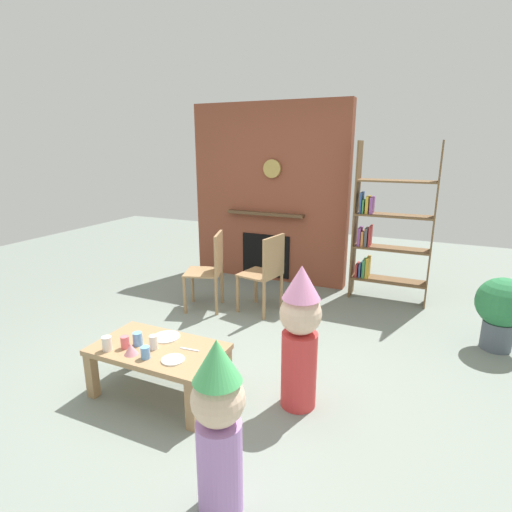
# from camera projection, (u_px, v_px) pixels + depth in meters

# --- Properties ---
(ground_plane) EXTENTS (12.00, 12.00, 0.00)m
(ground_plane) POSITION_uv_depth(u_px,v_px,m) (219.00, 379.00, 3.28)
(ground_plane) COLOR gray
(brick_fireplace_feature) EXTENTS (2.20, 0.28, 2.40)m
(brick_fireplace_feature) POSITION_uv_depth(u_px,v_px,m) (269.00, 195.00, 5.50)
(brick_fireplace_feature) COLOR brown
(brick_fireplace_feature) RESTS_ON ground_plane
(bookshelf) EXTENTS (0.90, 0.28, 1.90)m
(bookshelf) POSITION_uv_depth(u_px,v_px,m) (385.00, 231.00, 4.78)
(bookshelf) COLOR brown
(bookshelf) RESTS_ON ground_plane
(coffee_table) EXTENTS (0.98, 0.56, 0.39)m
(coffee_table) POSITION_uv_depth(u_px,v_px,m) (159.00, 355.00, 3.00)
(coffee_table) COLOR #9E7A51
(coffee_table) RESTS_ON ground_plane
(paper_cup_near_left) EXTENTS (0.06, 0.06, 0.10)m
(paper_cup_near_left) POSITION_uv_depth(u_px,v_px,m) (154.00, 342.00, 2.95)
(paper_cup_near_left) COLOR silver
(paper_cup_near_left) RESTS_ON coffee_table
(paper_cup_near_right) EXTENTS (0.06, 0.06, 0.09)m
(paper_cup_near_right) POSITION_uv_depth(u_px,v_px,m) (145.00, 352.00, 2.82)
(paper_cup_near_right) COLOR #669EE0
(paper_cup_near_right) RESTS_ON coffee_table
(paper_cup_center) EXTENTS (0.07, 0.07, 0.11)m
(paper_cup_center) POSITION_uv_depth(u_px,v_px,m) (107.00, 344.00, 2.92)
(paper_cup_center) COLOR silver
(paper_cup_center) RESTS_ON coffee_table
(paper_cup_far_left) EXTENTS (0.07, 0.07, 0.10)m
(paper_cup_far_left) POSITION_uv_depth(u_px,v_px,m) (138.00, 339.00, 3.00)
(paper_cup_far_left) COLOR #669EE0
(paper_cup_far_left) RESTS_ON coffee_table
(paper_cup_far_right) EXTENTS (0.06, 0.06, 0.09)m
(paper_cup_far_right) POSITION_uv_depth(u_px,v_px,m) (125.00, 342.00, 2.96)
(paper_cup_far_right) COLOR #E5666B
(paper_cup_far_right) RESTS_ON coffee_table
(paper_plate_front) EXTENTS (0.16, 0.16, 0.01)m
(paper_plate_front) POSITION_uv_depth(u_px,v_px,m) (173.00, 360.00, 2.79)
(paper_plate_front) COLOR white
(paper_plate_front) RESTS_ON coffee_table
(paper_plate_rear) EXTENTS (0.21, 0.21, 0.01)m
(paper_plate_rear) POSITION_uv_depth(u_px,v_px,m) (166.00, 337.00, 3.13)
(paper_plate_rear) COLOR white
(paper_plate_rear) RESTS_ON coffee_table
(birthday_cake_slice) EXTENTS (0.10, 0.10, 0.08)m
(birthday_cake_slice) POSITION_uv_depth(u_px,v_px,m) (131.00, 349.00, 2.87)
(birthday_cake_slice) COLOR pink
(birthday_cake_slice) RESTS_ON coffee_table
(table_fork) EXTENTS (0.15, 0.03, 0.01)m
(table_fork) POSITION_uv_depth(u_px,v_px,m) (190.00, 349.00, 2.94)
(table_fork) COLOR silver
(table_fork) RESTS_ON coffee_table
(child_with_cone_hat) EXTENTS (0.27, 0.27, 0.97)m
(child_with_cone_hat) POSITION_uv_depth(u_px,v_px,m) (219.00, 424.00, 1.97)
(child_with_cone_hat) COLOR #B27FCC
(child_with_cone_hat) RESTS_ON ground_plane
(child_in_pink) EXTENTS (0.30, 0.30, 1.07)m
(child_in_pink) POSITION_uv_depth(u_px,v_px,m) (300.00, 334.00, 2.81)
(child_in_pink) COLOR #D13838
(child_in_pink) RESTS_ON ground_plane
(dining_chair_left) EXTENTS (0.51, 0.51, 0.90)m
(dining_chair_left) POSITION_uv_depth(u_px,v_px,m) (211.00, 266.00, 4.57)
(dining_chair_left) COLOR #9E7A51
(dining_chair_left) RESTS_ON ground_plane
(dining_chair_middle) EXTENTS (0.47, 0.47, 0.90)m
(dining_chair_middle) POSITION_uv_depth(u_px,v_px,m) (267.00, 270.00, 4.46)
(dining_chair_middle) COLOR #9E7A51
(dining_chair_middle) RESTS_ON ground_plane
(potted_plant_tall) EXTENTS (0.45, 0.45, 0.69)m
(potted_plant_tall) POSITION_uv_depth(u_px,v_px,m) (501.00, 308.00, 3.67)
(potted_plant_tall) COLOR #4C5660
(potted_plant_tall) RESTS_ON ground_plane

